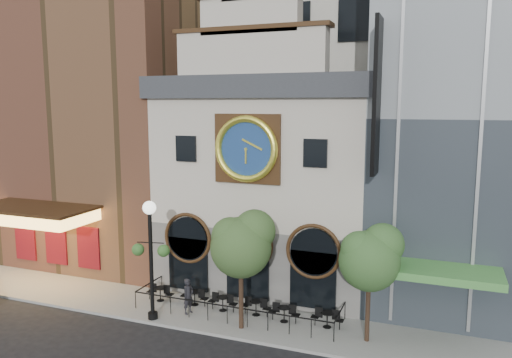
{
  "coord_description": "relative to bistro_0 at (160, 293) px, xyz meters",
  "views": [
    {
      "loc": [
        9.61,
        -19.94,
        10.81
      ],
      "look_at": [
        -0.32,
        6.0,
        6.66
      ],
      "focal_mm": 35.0,
      "sensor_mm": 36.0,
      "label": 1
    }
  ],
  "objects": [
    {
      "name": "tree_right",
      "position": [
        11.35,
        -0.65,
        3.54
      ],
      "size": [
        2.83,
        2.73,
        5.45
      ],
      "color": "#382619",
      "rests_on": "sidewalk"
    },
    {
      "name": "bistro_0",
      "position": [
        0.0,
        0.0,
        0.0
      ],
      "size": [
        1.58,
        0.68,
        0.9
      ],
      "color": "black",
      "rests_on": "sidewalk"
    },
    {
      "name": "ground",
      "position": [
        4.62,
        -2.53,
        -0.61
      ],
      "size": [
        120.0,
        120.0,
        0.0
      ],
      "primitive_type": "plane",
      "color": "black",
      "rests_on": "ground"
    },
    {
      "name": "bistro_1",
      "position": [
        2.04,
        0.15,
        0.0
      ],
      "size": [
        1.58,
        0.68,
        0.9
      ],
      "color": "black",
      "rests_on": "sidewalk"
    },
    {
      "name": "pedestrian",
      "position": [
        2.25,
        -0.91,
        0.46
      ],
      "size": [
        0.6,
        0.77,
        1.84
      ],
      "primitive_type": "imported",
      "rotation": [
        0.0,
        0.0,
        1.3
      ],
      "color": "black",
      "rests_on": "sidewalk"
    },
    {
      "name": "lamppost",
      "position": [
        0.88,
        -2.13,
        3.26
      ],
      "size": [
        1.9,
        0.9,
        6.03
      ],
      "rotation": [
        0.0,
        0.0,
        0.22
      ],
      "color": "black",
      "rests_on": "sidewalk"
    },
    {
      "name": "tree_left",
      "position": [
        5.49,
        -1.48,
        3.79
      ],
      "size": [
        3.01,
        2.9,
        5.8
      ],
      "color": "#382619",
      "rests_on": "sidewalk"
    },
    {
      "name": "cafe_railing",
      "position": [
        4.62,
        -0.03,
        -0.01
      ],
      "size": [
        10.6,
        2.6,
        0.9
      ],
      "primitive_type": null,
      "color": "black",
      "rests_on": "sidewalk"
    },
    {
      "name": "theater_building",
      "position": [
        -8.38,
        7.43,
        11.99
      ],
      "size": [
        14.0,
        15.6,
        25.0
      ],
      "color": "brown",
      "rests_on": "ground"
    },
    {
      "name": "sidewalk",
      "position": [
        4.62,
        -0.03,
        -0.54
      ],
      "size": [
        44.0,
        5.0,
        0.15
      ],
      "primitive_type": "cube",
      "color": "gray",
      "rests_on": "ground"
    },
    {
      "name": "clock_building",
      "position": [
        4.62,
        5.29,
        6.07
      ],
      "size": [
        12.6,
        8.78,
        18.65
      ],
      "color": "#605E5B",
      "rests_on": "ground"
    },
    {
      "name": "bistro_4",
      "position": [
        7.16,
        -0.12,
        0.0
      ],
      "size": [
        1.58,
        0.68,
        0.9
      ],
      "color": "black",
      "rests_on": "sidewalk"
    },
    {
      "name": "bistro_2",
      "position": [
        3.76,
        0.01,
        0.0
      ],
      "size": [
        1.58,
        0.68,
        0.9
      ],
      "color": "black",
      "rests_on": "sidewalk"
    },
    {
      "name": "bistro_5",
      "position": [
        9.3,
        0.02,
        0.0
      ],
      "size": [
        1.58,
        0.68,
        0.9
      ],
      "color": "black",
      "rests_on": "sidewalk"
    },
    {
      "name": "bistro_3",
      "position": [
        5.58,
        0.11,
        0.0
      ],
      "size": [
        1.58,
        0.68,
        0.9
      ],
      "color": "black",
      "rests_on": "sidewalk"
    }
  ]
}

